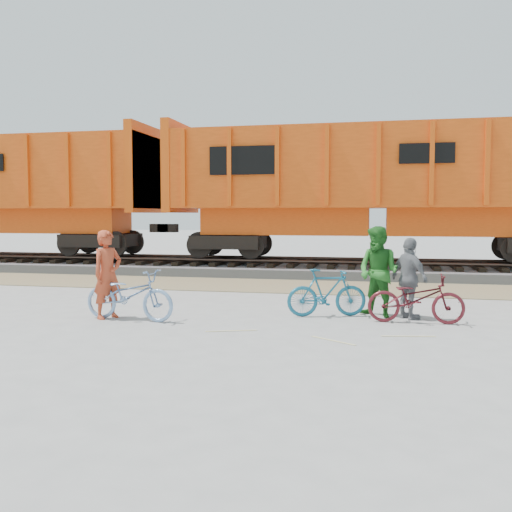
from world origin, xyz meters
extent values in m
plane|color=#9E9E99|center=(0.00, 0.00, 0.00)|extent=(120.00, 120.00, 0.00)
cube|color=#887A54|center=(0.00, 5.50, 0.01)|extent=(120.00, 3.00, 0.02)
cube|color=slate|center=(0.00, 9.00, 0.15)|extent=(120.00, 4.00, 0.30)
cube|color=black|center=(-6.50, 9.00, 0.36)|extent=(0.22, 2.60, 0.12)
cube|color=black|center=(0.00, 9.00, 0.36)|extent=(0.22, 2.60, 0.12)
cylinder|color=#382821|center=(0.00, 8.28, 0.48)|extent=(120.00, 0.12, 0.12)
cylinder|color=#382821|center=(0.00, 9.72, 0.48)|extent=(120.00, 0.12, 0.12)
cube|color=#D44A0D|center=(-6.71, 9.00, 3.64)|extent=(0.30, 3.06, 3.10)
cube|color=black|center=(1.44, 9.00, 0.94)|extent=(11.20, 2.20, 0.80)
cube|color=#E45310|center=(1.44, 9.00, 1.79)|extent=(11.76, 1.65, 0.90)
cube|color=#E45310|center=(1.44, 9.00, 3.54)|extent=(14.00, 3.00, 2.60)
cube|color=#D44A0D|center=(-5.41, 9.00, 3.64)|extent=(0.30, 3.06, 3.10)
cube|color=black|center=(-2.76, 7.42, 3.74)|extent=(2.20, 0.04, 0.90)
imported|color=#7A9ECA|center=(-3.17, -0.21, 0.49)|extent=(1.94, 0.87, 0.98)
imported|color=#185E7A|center=(0.49, 0.99, 0.48)|extent=(1.65, 0.89, 0.95)
imported|color=#53161D|center=(2.18, 0.64, 0.46)|extent=(1.77, 0.64, 0.93)
imported|color=#B23F22|center=(-3.67, -0.11, 0.86)|extent=(0.66, 0.75, 1.72)
imported|color=#267023|center=(1.49, 1.19, 0.90)|extent=(1.11, 1.05, 1.80)
imported|color=slate|center=(2.08, 1.04, 0.79)|extent=(0.88, 0.97, 1.59)
camera|label=1|loc=(1.50, -10.29, 2.03)|focal=40.00mm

